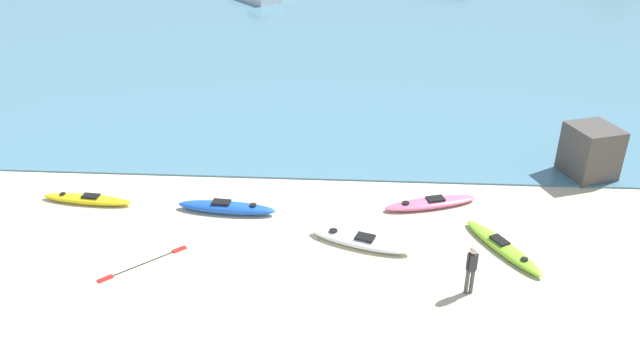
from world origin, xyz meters
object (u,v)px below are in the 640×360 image
(kayak_on_sand_0, at_px, (227,207))
(person_near_foreground, at_px, (471,267))
(kayak_on_sand_4, at_px, (431,203))
(kayak_on_sand_1, at_px, (87,199))
(kayak_on_sand_2, at_px, (503,247))
(kayak_on_sand_3, at_px, (360,241))
(shoreline_rock, at_px, (590,152))
(loose_paddle, at_px, (144,264))

(kayak_on_sand_0, height_order, person_near_foreground, person_near_foreground)
(kayak_on_sand_4, height_order, person_near_foreground, person_near_foreground)
(kayak_on_sand_4, bearing_deg, kayak_on_sand_1, -177.71)
(kayak_on_sand_0, height_order, kayak_on_sand_2, kayak_on_sand_0)
(kayak_on_sand_1, xyz_separation_m, kayak_on_sand_3, (9.41, -2.03, 0.02))
(kayak_on_sand_2, relative_size, shoreline_rock, 1.65)
(kayak_on_sand_0, relative_size, loose_paddle, 1.57)
(person_near_foreground, height_order, shoreline_rock, shoreline_rock)
(kayak_on_sand_1, distance_m, kayak_on_sand_2, 13.90)
(kayak_on_sand_1, bearing_deg, kayak_on_sand_3, -12.15)
(kayak_on_sand_0, distance_m, shoreline_rock, 13.39)
(kayak_on_sand_3, height_order, kayak_on_sand_4, kayak_on_sand_3)
(kayak_on_sand_3, bearing_deg, loose_paddle, -167.50)
(kayak_on_sand_4, distance_m, loose_paddle, 9.59)
(kayak_on_sand_0, distance_m, loose_paddle, 3.63)
(loose_paddle, bearing_deg, shoreline_rock, 23.99)
(kayak_on_sand_4, xyz_separation_m, person_near_foreground, (0.58, -4.68, 0.74))
(kayak_on_sand_0, height_order, shoreline_rock, shoreline_rock)
(kayak_on_sand_2, xyz_separation_m, shoreline_rock, (4.09, 5.21, 0.85))
(person_near_foreground, bearing_deg, kayak_on_sand_3, 143.74)
(kayak_on_sand_1, bearing_deg, shoreline_rock, 9.98)
(kayak_on_sand_1, relative_size, kayak_on_sand_3, 0.99)
(kayak_on_sand_2, distance_m, kayak_on_sand_3, 4.33)
(shoreline_rock, bearing_deg, kayak_on_sand_1, -170.02)
(kayak_on_sand_1, bearing_deg, kayak_on_sand_4, 2.29)
(kayak_on_sand_4, bearing_deg, kayak_on_sand_0, -173.31)
(kayak_on_sand_4, distance_m, person_near_foreground, 4.78)
(kayak_on_sand_4, relative_size, shoreline_rock, 1.72)
(loose_paddle, bearing_deg, kayak_on_sand_3, 12.50)
(kayak_on_sand_0, relative_size, kayak_on_sand_4, 1.01)
(kayak_on_sand_1, distance_m, loose_paddle, 4.60)
(kayak_on_sand_0, distance_m, person_near_foreground, 8.44)
(loose_paddle, bearing_deg, kayak_on_sand_1, 131.61)
(kayak_on_sand_0, bearing_deg, loose_paddle, -121.14)
(loose_paddle, bearing_deg, kayak_on_sand_0, 58.86)
(kayak_on_sand_1, height_order, kayak_on_sand_2, kayak_on_sand_1)
(kayak_on_sand_3, bearing_deg, shoreline_rock, 31.54)
(kayak_on_sand_4, relative_size, loose_paddle, 1.55)
(kayak_on_sand_3, height_order, person_near_foreground, person_near_foreground)
(kayak_on_sand_4, relative_size, person_near_foreground, 2.23)
(person_near_foreground, bearing_deg, kayak_on_sand_4, 97.09)
(kayak_on_sand_2, height_order, kayak_on_sand_3, kayak_on_sand_3)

